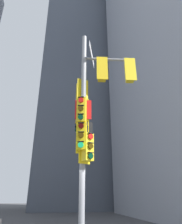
% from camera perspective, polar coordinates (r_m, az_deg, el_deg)
% --- Properties ---
extents(building_mid_block, '(14.62, 14.62, 40.05)m').
position_cam_1_polar(building_mid_block, '(38.29, -2.04, 6.09)').
color(building_mid_block, '#4C5460').
rests_on(building_mid_block, ground).
extents(signal_pole_assembly, '(2.58, 2.56, 8.59)m').
position_cam_1_polar(signal_pole_assembly, '(8.25, -0.22, 0.53)').
color(signal_pole_assembly, gray).
rests_on(signal_pole_assembly, ground).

